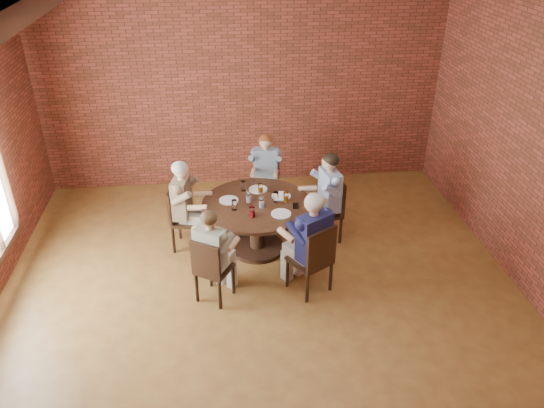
{
  "coord_description": "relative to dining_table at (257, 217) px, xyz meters",
  "views": [
    {
      "loc": [
        -0.45,
        -4.84,
        4.26
      ],
      "look_at": [
        0.2,
        1.0,
        0.9
      ],
      "focal_mm": 35.0,
      "sensor_mm": 36.0,
      "label": 1
    }
  ],
  "objects": [
    {
      "name": "diner_a",
      "position": [
        0.97,
        0.18,
        0.14
      ],
      "size": [
        0.73,
        0.63,
        1.33
      ],
      "primitive_type": null,
      "rotation": [
        0.0,
        0.0,
        -1.39
      ],
      "color": "#385494",
      "rests_on": "floor"
    },
    {
      "name": "wall_back",
      "position": [
        -0.03,
        2.18,
        1.17
      ],
      "size": [
        7.0,
        0.0,
        7.0
      ],
      "primitive_type": "plane",
      "rotation": [
        1.57,
        0.0,
        0.0
      ],
      "color": "brown",
      "rests_on": "ground"
    },
    {
      "name": "plate_d",
      "position": [
        0.28,
        -0.33,
        0.23
      ],
      "size": [
        0.26,
        0.26,
        0.01
      ],
      "primitive_type": "cylinder",
      "color": "white",
      "rests_on": "dining_table"
    },
    {
      "name": "chair_a",
      "position": [
        1.06,
        0.19,
        -0.02
      ],
      "size": [
        0.49,
        0.49,
        0.93
      ],
      "rotation": [
        0.0,
        0.0,
        -1.39
      ],
      "color": "black",
      "rests_on": "floor"
    },
    {
      "name": "chair_b",
      "position": [
        0.24,
        1.19,
        -0.04
      ],
      "size": [
        0.45,
        0.45,
        0.89
      ],
      "rotation": [
        0.0,
        0.0,
        -0.2
      ],
      "color": "black",
      "rests_on": "floor"
    },
    {
      "name": "diner_c",
      "position": [
        -0.95,
        0.19,
        0.13
      ],
      "size": [
        0.72,
        0.63,
        1.31
      ],
      "primitive_type": null,
      "rotation": [
        0.0,
        0.0,
        1.37
      ],
      "color": "brown",
      "rests_on": "floor"
    },
    {
      "name": "plate_a",
      "position": [
        0.35,
        0.14,
        0.23
      ],
      "size": [
        0.26,
        0.26,
        0.01
      ],
      "primitive_type": "cylinder",
      "color": "white",
      "rests_on": "dining_table"
    },
    {
      "name": "glass_d",
      "position": [
        -0.11,
        0.03,
        0.29
      ],
      "size": [
        0.07,
        0.07,
        0.14
      ],
      "primitive_type": "cylinder",
      "color": "white",
      "rests_on": "dining_table"
    },
    {
      "name": "chair_e",
      "position": [
        0.61,
        -1.01,
        -0.01
      ],
      "size": [
        0.61,
        0.61,
        0.96
      ],
      "rotation": [
        0.0,
        0.0,
        3.69
      ],
      "color": "black",
      "rests_on": "floor"
    },
    {
      "name": "plate_c",
      "position": [
        -0.37,
        0.1,
        0.23
      ],
      "size": [
        0.26,
        0.26,
        0.01
      ],
      "primitive_type": "cylinder",
      "color": "white",
      "rests_on": "dining_table"
    },
    {
      "name": "diner_d",
      "position": [
        -0.61,
        -0.98,
        0.09
      ],
      "size": [
        0.71,
        0.75,
        1.24
      ],
      "primitive_type": null,
      "rotation": [
        0.0,
        0.0,
        2.59
      ],
      "color": "tan",
      "rests_on": "floor"
    },
    {
      "name": "chair_d",
      "position": [
        -0.64,
        -1.04,
        -0.04
      ],
      "size": [
        0.53,
        0.53,
        0.89
      ],
      "rotation": [
        0.0,
        0.0,
        2.59
      ],
      "color": "black",
      "rests_on": "floor"
    },
    {
      "name": "glass_a",
      "position": [
        0.26,
        0.01,
        0.29
      ],
      "size": [
        0.07,
        0.07,
        0.14
      ],
      "primitive_type": "cylinder",
      "color": "white",
      "rests_on": "dining_table"
    },
    {
      "name": "diner_b",
      "position": [
        0.23,
        1.12,
        0.09
      ],
      "size": [
        0.58,
        0.66,
        1.24
      ],
      "primitive_type": null,
      "rotation": [
        0.0,
        0.0,
        -0.2
      ],
      "color": "gray",
      "rests_on": "floor"
    },
    {
      "name": "dining_table",
      "position": [
        0.0,
        0.0,
        0.0
      ],
      "size": [
        1.49,
        1.49,
        0.75
      ],
      "color": "black",
      "rests_on": "floor"
    },
    {
      "name": "ceiling",
      "position": [
        -0.03,
        -1.32,
        2.87
      ],
      "size": [
        7.0,
        7.0,
        0.0
      ],
      "primitive_type": "plane",
      "rotation": [
        3.14,
        0.0,
        0.0
      ],
      "color": "white",
      "rests_on": "wall_back"
    },
    {
      "name": "floor",
      "position": [
        -0.03,
        -1.32,
        -0.53
      ],
      "size": [
        7.0,
        7.0,
        0.0
      ],
      "primitive_type": "plane",
      "color": "olive",
      "rests_on": "ground"
    },
    {
      "name": "glass_h",
      "position": [
        0.39,
        -0.01,
        0.29
      ],
      "size": [
        0.07,
        0.07,
        0.14
      ],
      "primitive_type": "cylinder",
      "color": "white",
      "rests_on": "dining_table"
    },
    {
      "name": "glass_g",
      "position": [
        0.05,
        -0.13,
        0.29
      ],
      "size": [
        0.07,
        0.07,
        0.14
      ],
      "primitive_type": "cylinder",
      "color": "white",
      "rests_on": "dining_table"
    },
    {
      "name": "glass_b",
      "position": [
        0.07,
        0.27,
        0.29
      ],
      "size": [
        0.07,
        0.07,
        0.14
      ],
      "primitive_type": "cylinder",
      "color": "white",
      "rests_on": "dining_table"
    },
    {
      "name": "glass_c",
      "position": [
        -0.16,
        0.38,
        0.29
      ],
      "size": [
        0.07,
        0.07,
        0.14
      ],
      "primitive_type": "cylinder",
      "color": "white",
      "rests_on": "dining_table"
    },
    {
      "name": "glass_e",
      "position": [
        -0.31,
        -0.14,
        0.29
      ],
      "size": [
        0.07,
        0.07,
        0.14
      ],
      "primitive_type": "cylinder",
      "color": "white",
      "rests_on": "dining_table"
    },
    {
      "name": "plate_b",
      "position": [
        0.05,
        0.37,
        0.23
      ],
      "size": [
        0.26,
        0.26,
        0.01
      ],
      "primitive_type": "cylinder",
      "color": "white",
      "rests_on": "dining_table"
    },
    {
      "name": "glass_f",
      "position": [
        -0.09,
        -0.35,
        0.29
      ],
      "size": [
        0.07,
        0.07,
        0.14
      ],
      "primitive_type": "cylinder",
      "color": "white",
      "rests_on": "dining_table"
    },
    {
      "name": "diner_e",
      "position": [
        0.56,
        -0.93,
        0.16
      ],
      "size": [
        0.82,
        0.86,
        1.37
      ],
      "primitive_type": null,
      "rotation": [
        0.0,
        0.0,
        3.69
      ],
      "color": "#1A1C49",
      "rests_on": "floor"
    },
    {
      "name": "chair_c",
      "position": [
        -1.03,
        0.21,
        -0.03
      ],
      "size": [
        0.49,
        0.49,
        0.93
      ],
      "rotation": [
        0.0,
        0.0,
        1.37
      ],
      "color": "black",
      "rests_on": "floor"
    },
    {
      "name": "smartphone",
      "position": [
        0.5,
        -0.14,
        0.23
      ],
      "size": [
        0.09,
        0.16,
        0.01
      ],
      "primitive_type": "cube",
      "rotation": [
        0.0,
        0.0,
        -0.13
      ],
      "color": "black",
      "rests_on": "dining_table"
    }
  ]
}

